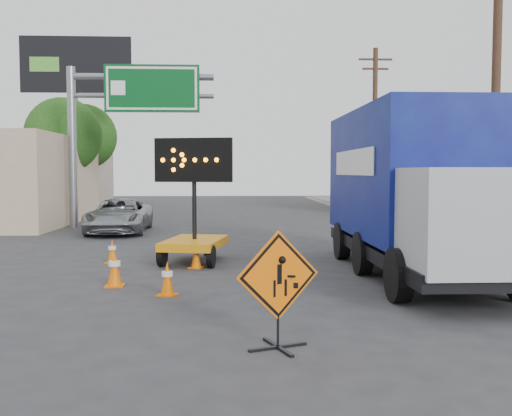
{
  "coord_description": "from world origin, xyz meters",
  "views": [
    {
      "loc": [
        0.14,
        -6.6,
        2.39
      ],
      "look_at": [
        0.64,
        3.95,
        1.72
      ],
      "focal_mm": 40.0,
      "sensor_mm": 36.0,
      "label": 1
    }
  ],
  "objects": [
    {
      "name": "ground",
      "position": [
        0.0,
        0.0,
        0.0
      ],
      "size": [
        100.0,
        100.0,
        0.0
      ],
      "primitive_type": "plane",
      "color": "#2D2D30",
      "rests_on": "ground"
    },
    {
      "name": "curb_right",
      "position": [
        7.2,
        15.0,
        0.06
      ],
      "size": [
        0.4,
        60.0,
        0.12
      ],
      "primitive_type": "cube",
      "color": "gray",
      "rests_on": "ground"
    },
    {
      "name": "sidewalk_right",
      "position": [
        9.5,
        15.0,
        0.07
      ],
      "size": [
        4.0,
        60.0,
        0.15
      ],
      "primitive_type": "cube",
      "color": "gray",
      "rests_on": "ground"
    },
    {
      "name": "storefront_left_far",
      "position": [
        -15.0,
        34.0,
        2.2
      ],
      "size": [
        12.0,
        10.0,
        4.4
      ],
      "primitive_type": "cube",
      "color": "gray",
      "rests_on": "ground"
    },
    {
      "name": "building_right_far",
      "position": [
        13.0,
        30.0,
        2.3
      ],
      "size": [
        10.0,
        14.0,
        4.6
      ],
      "primitive_type": "cube",
      "color": "tan",
      "rests_on": "ground"
    },
    {
      "name": "highway_gantry",
      "position": [
        -4.43,
        17.96,
        5.07
      ],
      "size": [
        6.18,
        0.38,
        6.9
      ],
      "color": "slate",
      "rests_on": "ground"
    },
    {
      "name": "billboard",
      "position": [
        -8.35,
        25.87,
        7.35
      ],
      "size": [
        6.1,
        0.54,
        9.85
      ],
      "color": "slate",
      "rests_on": "ground"
    },
    {
      "name": "utility_pole_near",
      "position": [
        8.0,
        10.0,
        4.68
      ],
      "size": [
        1.8,
        0.26,
        9.0
      ],
      "color": "#4D3221",
      "rests_on": "ground"
    },
    {
      "name": "utility_pole_far",
      "position": [
        8.0,
        24.0,
        4.68
      ],
      "size": [
        1.8,
        0.26,
        9.0
      ],
      "color": "#4D3221",
      "rests_on": "ground"
    },
    {
      "name": "tree_left_near",
      "position": [
        -8.0,
        22.0,
        4.16
      ],
      "size": [
        3.71,
        3.71,
        6.03
      ],
      "color": "#4D3221",
      "rests_on": "ground"
    },
    {
      "name": "tree_left_far",
      "position": [
        -9.0,
        30.0,
        4.6
      ],
      "size": [
        4.1,
        4.1,
        6.66
      ],
      "color": "#4D3221",
      "rests_on": "ground"
    },
    {
      "name": "construction_sign",
      "position": [
        0.79,
        0.95,
        0.85
      ],
      "size": [
        1.14,
        0.82,
        1.61
      ],
      "rotation": [
        0.0,
        0.0,
        0.37
      ],
      "color": "black",
      "rests_on": "ground"
    },
    {
      "name": "arrow_board",
      "position": [
        -0.78,
        8.38,
        0.72
      ],
      "size": [
        2.05,
        2.52,
        3.27
      ],
      "rotation": [
        0.0,
        0.0,
        -0.2
      ],
      "color": "orange",
      "rests_on": "ground"
    },
    {
      "name": "pickup_truck",
      "position": [
        -4.19,
        16.0,
        0.66
      ],
      "size": [
        2.33,
        4.83,
        1.33
      ],
      "primitive_type": "imported",
      "rotation": [
        0.0,
        0.0,
        0.03
      ],
      "color": "#9DA0A4",
      "rests_on": "ground"
    },
    {
      "name": "box_truck",
      "position": [
        4.38,
        6.35,
        1.75
      ],
      "size": [
        2.61,
        8.13,
        3.86
      ],
      "rotation": [
        0.0,
        0.0,
        0.0
      ],
      "color": "black",
      "rests_on": "ground"
    },
    {
      "name": "cone_a",
      "position": [
        -1.06,
        4.35,
        0.33
      ],
      "size": [
        0.43,
        0.43,
        0.66
      ],
      "rotation": [
        0.0,
        0.0,
        -0.37
      ],
      "color": "#EF6405",
      "rests_on": "ground"
    },
    {
      "name": "cone_b",
      "position": [
        -2.25,
        5.29,
        0.38
      ],
      "size": [
        0.4,
        0.4,
        0.76
      ],
      "rotation": [
        0.0,
        0.0,
        0.04
      ],
      "color": "#EF6405",
      "rests_on": "ground"
    },
    {
      "name": "cone_c",
      "position": [
        -0.68,
        7.48,
        0.33
      ],
      "size": [
        0.42,
        0.42,
        0.66
      ],
      "rotation": [
        0.0,
        0.0,
        -0.31
      ],
      "color": "#EF6405",
      "rests_on": "ground"
    },
    {
      "name": "cone_d",
      "position": [
        -2.92,
        8.36,
        0.31
      ],
      "size": [
        0.4,
        0.4,
        0.63
      ],
      "rotation": [
        0.0,
        0.0,
        -0.3
      ],
      "color": "#EF6405",
      "rests_on": "ground"
    }
  ]
}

